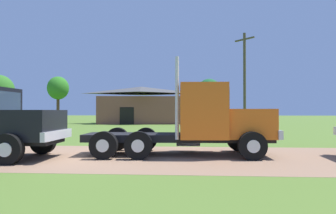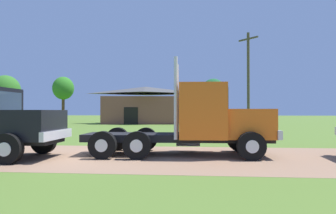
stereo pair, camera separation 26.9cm
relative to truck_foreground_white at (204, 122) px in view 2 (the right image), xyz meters
name	(u,v)px [view 2 (the right image)]	position (x,y,z in m)	size (l,w,h in m)	color
ground_plane	(76,156)	(-4.92, -0.60, -1.29)	(200.00, 200.00, 0.00)	#55732A
dirt_track	(76,156)	(-4.92, -0.60, -1.29)	(120.00, 6.27, 0.01)	#947054
truck_foreground_white	(204,122)	(0.00, 0.00, 0.00)	(7.43, 2.89, 3.71)	black
shed_building	(146,106)	(-6.97, 28.43, 1.15)	(12.28, 7.38, 5.08)	brown
utility_pole_near	(248,78)	(4.83, 16.87, 3.57)	(1.58, 1.73, 9.22)	#4C452D
tree_left	(5,91)	(-31.39, 34.36, 3.73)	(4.71, 4.71, 7.63)	#513823
tree_mid	(63,89)	(-20.38, 31.96, 3.86)	(3.20, 3.20, 6.99)	#513823
tree_right	(213,93)	(2.29, 28.26, 2.87)	(3.41, 3.41, 6.07)	#513823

